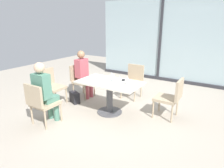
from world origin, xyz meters
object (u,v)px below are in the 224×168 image
wine_glass_4 (99,79)px  handbag_0 (75,97)px  chair_near_window (133,79)px  chair_side_end (51,84)px  wine_glass_2 (112,74)px  chair_far_left (81,79)px  coffee_cup (98,78)px  cell_phone_on_table (123,80)px  person_front_left (45,90)px  person_far_left (84,72)px  chair_far_right (171,96)px  wine_glass_1 (127,79)px  wine_glass_0 (119,78)px  dining_table_main (110,90)px  chair_front_left (41,102)px  wine_glass_3 (114,76)px

wine_glass_4 → handbag_0: bearing=162.2°
chair_near_window → chair_side_end: 2.13m
wine_glass_2 → chair_far_left: bearing=164.5°
chair_side_end → coffee_cup: bearing=14.5°
wine_glass_4 → cell_phone_on_table: bearing=67.2°
person_front_left → chair_side_end: bearing=132.8°
chair_near_window → person_far_left: 1.34m
chair_near_window → handbag_0: (-1.06, -1.17, -0.36)m
chair_far_right → wine_glass_2: wine_glass_2 is taller
chair_side_end → wine_glass_2: wine_glass_2 is taller
chair_side_end → wine_glass_1: size_ratio=4.70×
wine_glass_0 → person_front_left: bearing=-136.5°
dining_table_main → chair_side_end: size_ratio=1.59×
dining_table_main → wine_glass_1: 0.54m
chair_front_left → cell_phone_on_table: (1.03, 1.43, 0.24)m
chair_near_window → chair_side_end: (-1.53, -1.48, 0.00)m
coffee_cup → wine_glass_3: bearing=1.3°
wine_glass_0 → handbag_0: wine_glass_0 is taller
chair_far_left → person_far_left: bearing=-0.0°
chair_far_right → wine_glass_1: 0.99m
chair_far_left → person_front_left: size_ratio=0.69×
coffee_cup → chair_far_right: bearing=16.4°
chair_near_window → wine_glass_1: wine_glass_1 is taller
chair_far_right → wine_glass_4: (-1.27, -0.79, 0.37)m
wine_glass_4 → handbag_0: wine_glass_4 is taller
wine_glass_3 → wine_glass_4: bearing=-112.3°
chair_far_left → chair_near_window: 1.42m
wine_glass_3 → chair_front_left: bearing=-127.7°
chair_side_end → handbag_0: (0.47, 0.31, -0.36)m
chair_far_left → wine_glass_2: bearing=-15.5°
chair_far_right → handbag_0: chair_far_right is taller
chair_side_end → wine_glass_2: bearing=16.0°
wine_glass_4 → person_front_left: bearing=-136.5°
wine_glass_4 → coffee_cup: 0.43m
person_front_left → cell_phone_on_table: (1.03, 1.32, 0.03)m
dining_table_main → chair_front_left: bearing=-125.2°
wine_glass_4 → wine_glass_3: bearing=67.7°
wine_glass_0 → wine_glass_2: 0.32m
person_front_left → coffee_cup: bearing=64.0°
chair_far_right → chair_side_end: (-2.76, -0.77, 0.00)m
person_front_left → coffee_cup: 1.20m
person_front_left → wine_glass_4: (0.78, 0.74, 0.16)m
person_far_left → wine_glass_3: person_far_left is taller
dining_table_main → handbag_0: size_ratio=4.62×
chair_far_right → chair_side_end: size_ratio=1.00×
chair_far_left → wine_glass_4: size_ratio=4.70×
chair_far_left → cell_phone_on_table: size_ratio=6.04×
person_far_left → wine_glass_1: person_far_left is taller
wine_glass_3 → dining_table_main: bearing=-168.2°
chair_far_left → person_front_left: bearing=-75.3°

